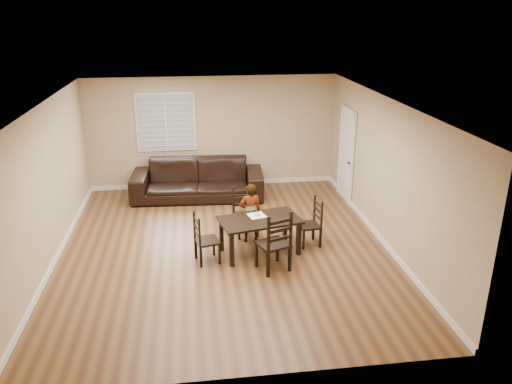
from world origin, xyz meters
TOP-DOWN VIEW (x-y plane):
  - ground at (0.00, 0.00)m, footprint 7.00×7.00m
  - room at (0.04, 0.18)m, footprint 6.04×7.04m
  - dining_table at (0.63, -0.28)m, footprint 1.56×1.08m
  - chair_near at (0.43, 0.62)m, footprint 0.50×0.48m
  - chair_far at (0.81, -1.03)m, footprint 0.62×0.61m
  - chair_left at (-0.44, -0.51)m, footprint 0.47×0.49m
  - chair_right at (1.69, -0.06)m, footprint 0.43×0.46m
  - child at (0.52, 0.23)m, footprint 0.46×0.34m
  - napkin at (0.59, -0.12)m, footprint 0.36×0.36m
  - donut at (0.61, -0.12)m, footprint 0.11×0.11m
  - sofa at (-0.41, 2.69)m, footprint 3.08×1.37m

SIDE VIEW (x-z plane):
  - ground at x=0.00m, z-range 0.00..0.00m
  - chair_right at x=1.69m, z-range -0.04..0.86m
  - chair_left at x=-0.44m, z-range -0.04..0.87m
  - chair_near at x=0.43m, z-range -0.04..0.92m
  - sofa at x=-0.41m, z-range 0.00..0.88m
  - chair_far at x=0.81m, z-range -0.05..1.04m
  - dining_table at x=0.63m, z-range 0.24..0.91m
  - child at x=0.52m, z-range 0.00..1.16m
  - napkin at x=0.59m, z-range 0.67..0.67m
  - donut at x=0.61m, z-range 0.67..0.71m
  - room at x=0.04m, z-range 0.45..3.17m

